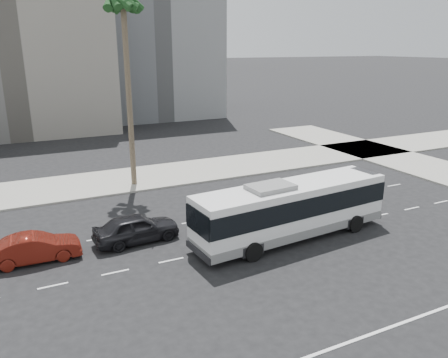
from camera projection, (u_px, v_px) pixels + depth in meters
ground at (267, 240)px, 26.11m from camera, size 700.00×700.00×0.00m
sidewalk_north at (177, 173)px, 39.43m from camera, size 120.00×7.00×0.15m
midrise_beige_west at (11, 62)px, 57.20m from camera, size 24.00×18.00×18.00m
midrise_gray_center at (144, 33)px, 70.39m from camera, size 20.00×20.00×26.00m
highrise_far at (146, 13)px, 270.26m from camera, size 22.00×22.00×60.00m
city_bus at (292, 208)px, 25.92m from camera, size 12.68×3.78×3.59m
car_a at (136, 228)px, 25.68m from camera, size 2.36×5.12×1.70m
car_b at (35, 248)px, 23.36m from camera, size 1.75×4.65×1.52m
palm_near at (123, 6)px, 32.21m from camera, size 4.54×4.54×15.30m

